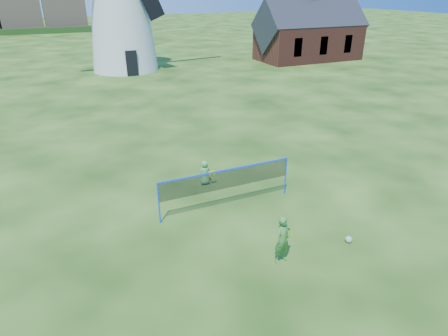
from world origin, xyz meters
TOP-DOWN VIEW (x-y plane):
  - ground at (0.00, 0.00)m, footprint 220.00×220.00m
  - chapel at (21.64, 25.51)m, footprint 11.50×5.58m
  - badminton_net at (0.19, 0.26)m, footprint 5.05×0.05m
  - player_girl at (0.41, -3.17)m, footprint 0.74×0.50m
  - player_boy at (0.17, 2.32)m, footprint 0.63×0.42m
  - play_ball at (2.85, -3.27)m, footprint 0.22×0.22m

SIDE VIEW (x-z plane):
  - ground at x=0.00m, z-range 0.00..0.00m
  - play_ball at x=2.85m, z-range 0.00..0.22m
  - player_boy at x=0.17m, z-range 0.00..1.03m
  - player_girl at x=0.41m, z-range 0.00..1.52m
  - badminton_net at x=0.19m, z-range 0.36..1.91m
  - chapel at x=21.64m, z-range -2.13..7.60m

